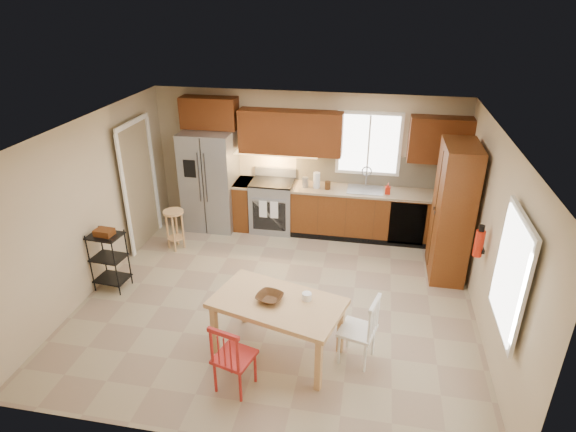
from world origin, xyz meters
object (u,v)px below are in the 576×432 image
(soap_bottle, at_px, (388,189))
(table_bowl, at_px, (270,301))
(pantry, at_px, (453,212))
(chair_red, at_px, (234,355))
(fire_extinguisher, at_px, (479,243))
(range_stove, at_px, (273,206))
(table_jar, at_px, (307,298))
(utility_cart, at_px, (109,261))
(bar_stool, at_px, (175,230))
(chair_white, at_px, (357,329))
(dining_table, at_px, (278,327))
(refrigerator, at_px, (210,180))

(soap_bottle, height_order, table_bowl, soap_bottle)
(pantry, distance_m, chair_red, 3.95)
(fire_extinguisher, bearing_deg, range_stove, 147.38)
(range_stove, xyz_separation_m, table_jar, (1.11, -3.19, 0.32))
(range_stove, xyz_separation_m, table_bowl, (0.68, -3.28, 0.29))
(fire_extinguisher, xyz_separation_m, utility_cart, (-5.13, -0.31, -0.64))
(table_bowl, xyz_separation_m, bar_stool, (-2.16, 2.25, -0.40))
(range_stove, distance_m, chair_white, 3.67)
(pantry, height_order, bar_stool, pantry)
(table_jar, bearing_deg, utility_cart, 164.61)
(table_jar, bearing_deg, bar_stool, 140.22)
(soap_bottle, height_order, utility_cart, soap_bottle)
(chair_red, bearing_deg, utility_cart, 161.62)
(soap_bottle, relative_size, dining_table, 0.13)
(soap_bottle, bearing_deg, chair_red, -112.61)
(range_stove, xyz_separation_m, chair_red, (0.43, -3.93, -0.01))
(pantry, height_order, dining_table, pantry)
(refrigerator, relative_size, utility_cart, 1.97)
(dining_table, height_order, utility_cart, utility_cart)
(pantry, relative_size, table_bowl, 6.82)
(table_jar, height_order, utility_cart, utility_cart)
(range_stove, height_order, pantry, pantry)
(fire_extinguisher, distance_m, table_jar, 2.39)
(chair_red, relative_size, table_bowl, 2.90)
(fire_extinguisher, bearing_deg, chair_red, -145.39)
(soap_bottle, xyz_separation_m, fire_extinguisher, (1.15, -1.95, 0.10))
(table_jar, bearing_deg, range_stove, 109.18)
(pantry, height_order, table_jar, pantry)
(soap_bottle, height_order, chair_white, soap_bottle)
(table_jar, relative_size, bar_stool, 0.18)
(pantry, distance_m, chair_white, 2.65)
(chair_red, relative_size, chair_white, 1.00)
(soap_bottle, bearing_deg, refrigerator, 179.55)
(refrigerator, xyz_separation_m, table_bowl, (1.83, -3.22, -0.16))
(range_stove, height_order, fire_extinguisher, fire_extinguisher)
(soap_bottle, bearing_deg, table_jar, -106.51)
(refrigerator, height_order, bar_stool, refrigerator)
(fire_extinguisher, height_order, dining_table, fire_extinguisher)
(table_bowl, bearing_deg, range_stove, 101.72)
(bar_stool, bearing_deg, refrigerator, 64.44)
(table_jar, distance_m, bar_stool, 3.40)
(chair_white, bearing_deg, range_stove, 43.47)
(dining_table, xyz_separation_m, utility_cart, (-2.72, 0.94, 0.09))
(pantry, xyz_separation_m, bar_stool, (-4.46, -0.05, -0.70))
(chair_red, bearing_deg, dining_table, 77.08)
(refrigerator, distance_m, table_bowl, 3.71)
(bar_stool, bearing_deg, table_jar, -46.48)
(table_bowl, bearing_deg, pantry, 45.02)
(range_stove, bearing_deg, bar_stool, -145.14)
(refrigerator, distance_m, table_jar, 3.86)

